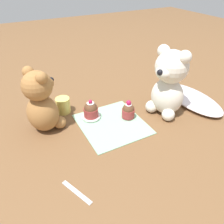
{
  "coord_description": "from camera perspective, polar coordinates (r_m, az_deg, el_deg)",
  "views": [
    {
      "loc": [
        0.58,
        -0.31,
        0.51
      ],
      "look_at": [
        0.0,
        0.0,
        0.06
      ],
      "focal_mm": 35.0,
      "sensor_mm": 36.0,
      "label": 1
    }
  ],
  "objects": [
    {
      "name": "saucer_plate",
      "position": [
        0.86,
        -5.43,
        -1.17
      ],
      "size": [
        0.07,
        0.07,
        0.01
      ],
      "primitive_type": "cylinder",
      "color": "white",
      "rests_on": "knitted_placemat"
    },
    {
      "name": "juice_glass",
      "position": [
        0.9,
        -12.64,
        1.72
      ],
      "size": [
        0.06,
        0.06,
        0.06
      ],
      "primitive_type": "cylinder",
      "color": "#EADB66",
      "rests_on": "ground_plane"
    },
    {
      "name": "ground_plane",
      "position": [
        0.83,
        -0.0,
        -3.19
      ],
      "size": [
        4.0,
        4.0,
        0.0
      ],
      "primitive_type": "plane",
      "color": "brown"
    },
    {
      "name": "teddy_bear_tan",
      "position": [
        0.79,
        -17.92,
        2.32
      ],
      "size": [
        0.15,
        0.14,
        0.23
      ],
      "rotation": [
        0.0,
        0.0,
        3.55
      ],
      "color": "#A3703D",
      "rests_on": "ground_plane"
    },
    {
      "name": "cupcake_near_tan_bear",
      "position": [
        0.84,
        -5.54,
        0.53
      ],
      "size": [
        0.06,
        0.06,
        0.07
      ],
      "color": "#993333",
      "rests_on": "saucer_plate"
    },
    {
      "name": "teaspoon",
      "position": [
        0.63,
        -9.2,
        -19.94
      ],
      "size": [
        0.1,
        0.05,
        0.01
      ],
      "primitive_type": "cube",
      "rotation": [
        0.0,
        0.0,
        3.54
      ],
      "color": "silver",
      "rests_on": "ground_plane"
    },
    {
      "name": "knitted_placemat",
      "position": [
        0.83,
        -0.0,
        -3.03
      ],
      "size": [
        0.25,
        0.23,
        0.01
      ],
      "primitive_type": "cube",
      "color": "#8EBC99",
      "rests_on": "ground_plane"
    },
    {
      "name": "tulle_cloth",
      "position": [
        1.02,
        20.11,
        3.32
      ],
      "size": [
        0.31,
        0.15,
        0.03
      ],
      "primitive_type": "ellipsoid",
      "color": "silver",
      "rests_on": "ground_plane"
    },
    {
      "name": "cupcake_near_cream_bear",
      "position": [
        0.85,
        4.27,
        0.35
      ],
      "size": [
        0.05,
        0.05,
        0.07
      ],
      "color": "#993333",
      "rests_on": "knitted_placemat"
    },
    {
      "name": "teddy_bear_cream",
      "position": [
        0.86,
        14.56,
        7.32
      ],
      "size": [
        0.15,
        0.15,
        0.27
      ],
      "rotation": [
        0.0,
        0.0,
        0.26
      ],
      "color": "silver",
      "rests_on": "ground_plane"
    }
  ]
}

